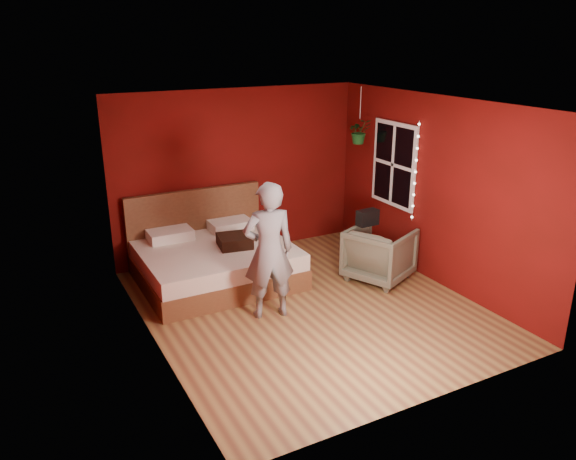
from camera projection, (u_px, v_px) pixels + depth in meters
The scene contains 10 objects.
floor at pixel (309, 307), 7.30m from camera, with size 4.50×4.50×0.00m, color olive.
room_walls at pixel (311, 182), 6.74m from camera, with size 4.04×4.54×2.62m.
window at pixel (394, 164), 8.42m from camera, with size 0.05×0.97×1.27m.
fairy_lights at pixel (415, 172), 7.97m from camera, with size 0.04×0.04×1.45m.
bed at pixel (214, 260), 8.03m from camera, with size 2.10×1.78×1.15m.
person at pixel (269, 251), 6.81m from camera, with size 0.63×0.41×1.73m, color slate.
armchair at pixel (379, 254), 8.01m from camera, with size 0.82×0.84×0.77m, color #676751.
handbag at pixel (368, 218), 7.99m from camera, with size 0.31×0.16×0.22m, color black.
throw_pillow at pixel (235, 241), 7.88m from camera, with size 0.45×0.45×0.16m, color black.
hanging_plant at pixel (359, 131), 8.71m from camera, with size 0.41×0.38×0.87m.
Camera 1 is at (-3.31, -5.66, 3.37)m, focal length 35.00 mm.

